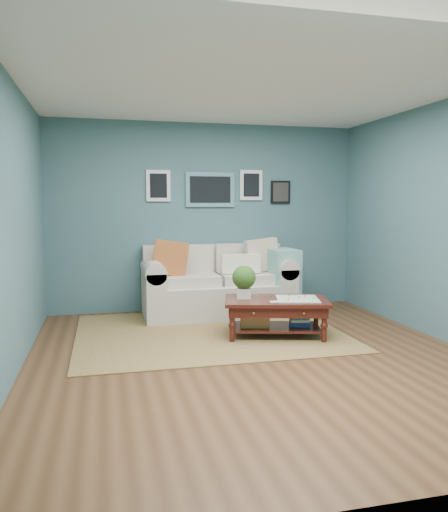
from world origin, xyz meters
name	(u,v)px	position (x,y,z in m)	size (l,w,h in m)	color
room_shell	(256,223)	(0.00, 0.06, 1.36)	(5.00, 5.02, 2.70)	brown
area_rug	(209,332)	(-0.26, 1.09, 0.01)	(3.11, 2.49, 0.01)	brown
loveseat	(223,283)	(0.15, 2.03, 0.44)	(2.10, 0.95, 1.08)	beige
coffee_table	(271,305)	(0.41, 0.76, 0.37)	(1.32, 0.97, 0.83)	black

